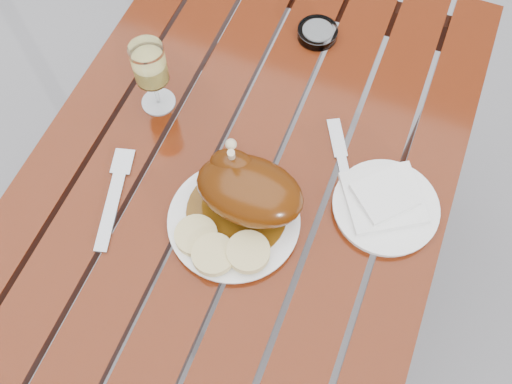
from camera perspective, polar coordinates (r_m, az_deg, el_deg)
ground at (r=1.81m, az=-0.72°, el=-9.06°), size 60.00×60.00×0.00m
table at (r=1.45m, az=-0.89°, el=-4.41°), size 0.80×1.20×0.75m
dinner_plate at (r=1.05m, az=-2.22°, el=-2.91°), size 0.32×0.32×0.02m
roast_duck at (r=1.01m, az=-0.93°, el=0.37°), size 0.21×0.19×0.14m
bread_dumplings at (r=1.01m, az=-3.72°, el=-5.53°), size 0.18×0.10×0.03m
wine_glass at (r=1.15m, az=-10.31°, el=11.22°), size 0.08×0.08×0.16m
side_plate at (r=1.09m, az=12.82°, el=-1.50°), size 0.25×0.25×0.02m
napkin at (r=1.08m, az=12.60°, el=-0.56°), size 0.19×0.18×0.01m
ashtray at (r=1.31m, az=6.16°, el=15.54°), size 0.10×0.10×0.02m
fork at (r=1.10m, az=-14.15°, el=-1.06°), size 0.08×0.20×0.01m
knife at (r=1.11m, az=8.94°, el=1.48°), size 0.11×0.19×0.01m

